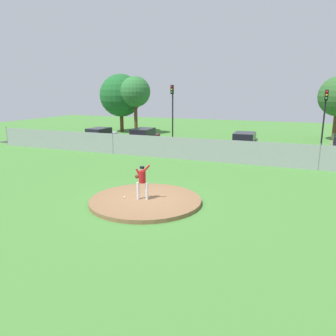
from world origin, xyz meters
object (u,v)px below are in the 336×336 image
at_px(pitcher_youth, 142,179).
at_px(parked_car_white, 99,136).
at_px(baseball, 125,197).
at_px(traffic_light_far, 325,109).
at_px(parked_car_charcoal, 244,143).
at_px(traffic_light_near, 172,104).
at_px(parked_car_burgundy, 143,138).

height_order(pitcher_youth, parked_car_white, pitcher_youth).
relative_size(baseball, traffic_light_far, 0.01).
bearing_deg(traffic_light_far, parked_car_white, -166.75).
xyz_separation_m(parked_car_charcoal, parked_car_white, (-14.00, -0.50, -0.05)).
height_order(pitcher_youth, traffic_light_near, traffic_light_near).
distance_m(pitcher_youth, parked_car_white, 18.33).
relative_size(pitcher_youth, parked_car_charcoal, 0.40).
xyz_separation_m(parked_car_white, traffic_light_near, (6.02, 4.41, 3.07)).
relative_size(parked_car_white, traffic_light_far, 0.80).
relative_size(parked_car_burgundy, traffic_light_near, 0.80).
relative_size(parked_car_charcoal, traffic_light_near, 0.74).
bearing_deg(parked_car_burgundy, parked_car_charcoal, 2.02).
bearing_deg(parked_car_white, pitcher_youth, -50.41).
bearing_deg(parked_car_burgundy, traffic_light_near, 72.86).
bearing_deg(baseball, parked_car_burgundy, 112.93).
distance_m(parked_car_burgundy, parked_car_white, 4.71).
height_order(parked_car_charcoal, parked_car_burgundy, parked_car_charcoal).
bearing_deg(parked_car_white, parked_car_burgundy, 2.06).
bearing_deg(traffic_light_far, pitcher_youth, -114.16).
relative_size(pitcher_youth, baseball, 22.67).
height_order(parked_car_white, traffic_light_near, traffic_light_near).
xyz_separation_m(baseball, parked_car_white, (-10.81, 14.24, 0.54)).
xyz_separation_m(parked_car_charcoal, parked_car_burgundy, (-9.29, -0.33, -0.00)).
xyz_separation_m(baseball, parked_car_charcoal, (3.20, 14.74, 0.59)).
xyz_separation_m(parked_car_white, traffic_light_far, (20.14, 4.74, 2.78)).
bearing_deg(pitcher_youth, traffic_light_far, 65.84).
xyz_separation_m(parked_car_charcoal, traffic_light_far, (6.14, 4.25, 2.73)).
bearing_deg(baseball, parked_car_white, 127.19).
relative_size(baseball, parked_car_burgundy, 0.02).
height_order(baseball, parked_car_burgundy, parked_car_burgundy).
distance_m(traffic_light_near, traffic_light_far, 14.13).
bearing_deg(traffic_light_near, baseball, -75.60).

